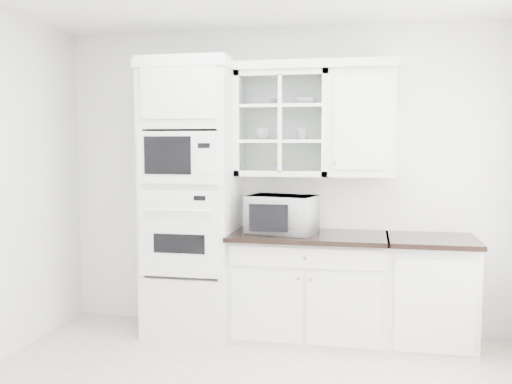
# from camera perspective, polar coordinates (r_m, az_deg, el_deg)

# --- Properties ---
(room_shell) EXTENTS (4.00, 3.50, 2.70)m
(room_shell) POSITION_cam_1_polar(r_m,az_deg,el_deg) (3.84, -0.37, 6.31)
(room_shell) COLOR white
(room_shell) RESTS_ON ground
(oven_column) EXTENTS (0.76, 0.68, 2.40)m
(oven_column) POSITION_cam_1_polar(r_m,az_deg,el_deg) (5.02, -6.46, -0.65)
(oven_column) COLOR white
(oven_column) RESTS_ON ground
(base_cabinet_run) EXTENTS (1.32, 0.67, 0.92)m
(base_cabinet_run) POSITION_cam_1_polar(r_m,az_deg,el_deg) (4.96, 5.29, -9.36)
(base_cabinet_run) COLOR white
(base_cabinet_run) RESTS_ON ground
(extra_base_cabinet) EXTENTS (0.72, 0.67, 0.92)m
(extra_base_cabinet) POSITION_cam_1_polar(r_m,az_deg,el_deg) (4.96, 17.02, -9.56)
(extra_base_cabinet) COLOR white
(extra_base_cabinet) RESTS_ON ground
(upper_cabinet_glass) EXTENTS (0.80, 0.33, 0.90)m
(upper_cabinet_glass) POSITION_cam_1_polar(r_m,az_deg,el_deg) (4.98, 2.71, 6.82)
(upper_cabinet_glass) COLOR white
(upper_cabinet_glass) RESTS_ON room_shell
(upper_cabinet_solid) EXTENTS (0.55, 0.33, 0.90)m
(upper_cabinet_solid) POSITION_cam_1_polar(r_m,az_deg,el_deg) (4.92, 10.55, 6.77)
(upper_cabinet_solid) COLOR white
(upper_cabinet_solid) RESTS_ON room_shell
(crown_molding) EXTENTS (2.14, 0.38, 0.07)m
(crown_molding) POSITION_cam_1_polar(r_m,az_deg,el_deg) (5.01, 1.47, 12.39)
(crown_molding) COLOR white
(crown_molding) RESTS_ON room_shell
(countertop_microwave) EXTENTS (0.64, 0.56, 0.32)m
(countertop_microwave) POSITION_cam_1_polar(r_m,az_deg,el_deg) (4.87, 2.69, -2.20)
(countertop_microwave) COLOR white
(countertop_microwave) RESTS_ON base_cabinet_run
(bowl_a) EXTENTS (0.29, 0.29, 0.06)m
(bowl_a) POSITION_cam_1_polar(r_m,az_deg,el_deg) (5.03, 0.88, 8.96)
(bowl_a) COLOR white
(bowl_a) RESTS_ON upper_cabinet_glass
(bowl_b) EXTENTS (0.20, 0.20, 0.06)m
(bowl_b) POSITION_cam_1_polar(r_m,az_deg,el_deg) (4.94, 5.01, 9.01)
(bowl_b) COLOR white
(bowl_b) RESTS_ON upper_cabinet_glass
(cup_a) EXTENTS (0.15, 0.15, 0.10)m
(cup_a) POSITION_cam_1_polar(r_m,az_deg,el_deg) (5.02, 0.65, 5.78)
(cup_a) COLOR white
(cup_a) RESTS_ON upper_cabinet_glass
(cup_b) EXTENTS (0.12, 0.12, 0.10)m
(cup_b) POSITION_cam_1_polar(r_m,az_deg,el_deg) (4.94, 4.63, 5.77)
(cup_b) COLOR white
(cup_b) RESTS_ON upper_cabinet_glass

